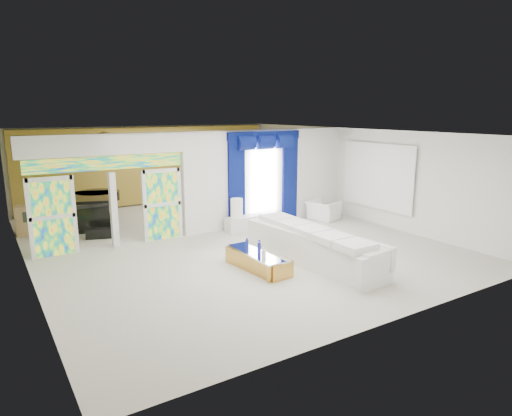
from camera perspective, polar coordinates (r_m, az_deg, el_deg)
floor at (r=12.77m, az=-4.02°, el=-4.01°), size 12.00×12.00×0.00m
dividing_wall at (r=14.37m, az=1.58°, el=3.98°), size 5.70×0.18×3.00m
dividing_header at (r=12.21m, az=-18.50°, el=7.66°), size 4.30×0.18×0.55m
stained_panel_left at (r=12.19m, az=-24.44°, el=-1.03°), size 0.95×0.04×2.00m
stained_panel_right at (r=12.85m, az=-11.81°, el=0.46°), size 0.95×0.04×2.00m
stained_transom at (r=12.25m, az=-18.35°, el=5.45°), size 4.00×0.05×0.35m
window_pane at (r=14.16m, az=0.96°, el=3.65°), size 1.00×0.02×2.30m
blue_drape_left at (r=13.63m, az=-2.50°, el=3.09°), size 0.55×0.10×2.80m
blue_drape_right at (r=14.71m, az=4.30°, el=3.75°), size 0.55×0.10×2.80m
blue_pelmet at (r=13.99m, az=1.05°, el=9.19°), size 2.60×0.12×0.25m
wall_mirror at (r=14.66m, az=15.15°, el=3.92°), size 0.04×2.70×1.90m
gold_curtains at (r=17.81m, az=-13.14°, el=5.28°), size 9.70×0.12×2.90m
white_sofa at (r=10.82m, az=7.17°, el=-5.01°), size 1.27×4.03×0.75m
coffee_table at (r=10.35m, az=0.24°, el=-6.77°), size 0.78×1.82×0.39m
console_table at (r=13.69m, az=-1.36°, el=-1.93°), size 1.30×0.45×0.43m
table_lamp at (r=13.43m, az=-2.47°, el=-0.01°), size 0.36×0.36×0.58m
armchair at (r=15.14m, az=8.53°, el=-0.29°), size 1.08×1.17×0.63m
grand_piano at (r=15.05m, az=-20.58°, el=-0.35°), size 2.02×2.30×0.97m
piano_bench at (r=13.61m, az=-19.08°, el=-3.04°), size 0.87×0.57×0.27m
tv_console at (r=14.76m, az=-27.01°, el=-1.38°), size 0.69×0.64×0.86m
chandelier at (r=14.67m, az=-18.67°, el=8.03°), size 0.60×0.60×0.60m
decanters at (r=10.25m, az=0.18°, el=-5.20°), size 0.15×0.89×0.27m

